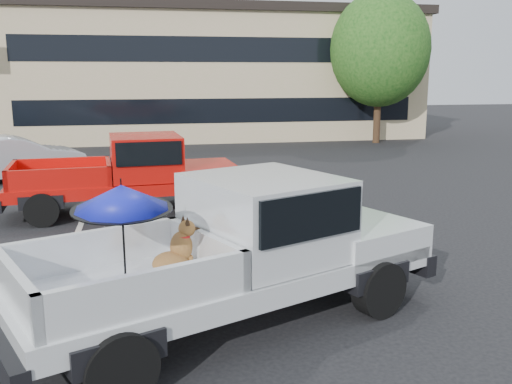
# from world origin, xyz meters

# --- Properties ---
(ground) EXTENTS (90.00, 90.00, 0.00)m
(ground) POSITION_xyz_m (0.00, 0.00, 0.00)
(ground) COLOR black
(ground) RESTS_ON ground
(stripe_left) EXTENTS (0.12, 5.00, 0.01)m
(stripe_left) POSITION_xyz_m (-3.00, 2.00, 0.00)
(stripe_left) COLOR silver
(stripe_left) RESTS_ON ground
(stripe_right) EXTENTS (0.12, 5.00, 0.01)m
(stripe_right) POSITION_xyz_m (3.00, 2.00, 0.00)
(stripe_right) COLOR silver
(stripe_right) RESTS_ON ground
(motel_building) EXTENTS (20.40, 8.40, 6.30)m
(motel_building) POSITION_xyz_m (2.00, 20.99, 3.21)
(motel_building) COLOR tan
(motel_building) RESTS_ON ground
(tree_right) EXTENTS (4.46, 4.46, 6.78)m
(tree_right) POSITION_xyz_m (9.00, 16.00, 4.21)
(tree_right) COLOR #332114
(tree_right) RESTS_ON ground
(tree_back) EXTENTS (4.68, 4.68, 7.11)m
(tree_back) POSITION_xyz_m (6.00, 24.00, 4.41)
(tree_back) COLOR #332114
(tree_back) RESTS_ON ground
(silver_pickup) EXTENTS (6.00, 4.08, 2.06)m
(silver_pickup) POSITION_xyz_m (-0.32, -1.87, 1.05)
(silver_pickup) COLOR black
(silver_pickup) RESTS_ON ground
(red_pickup) EXTENTS (5.50, 2.32, 1.77)m
(red_pickup) POSITION_xyz_m (-1.73, 4.53, 0.97)
(red_pickup) COLOR black
(red_pickup) RESTS_ON ground
(silver_sedan) EXTENTS (4.31, 2.81, 1.34)m
(silver_sedan) POSITION_xyz_m (-5.40, 9.22, 0.67)
(silver_sedan) COLOR silver
(silver_sedan) RESTS_ON ground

